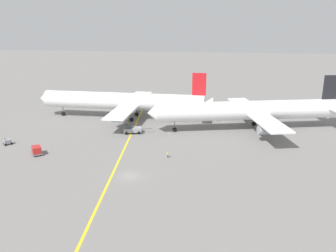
{
  "coord_description": "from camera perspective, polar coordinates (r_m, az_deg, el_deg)",
  "views": [
    {
      "loc": [
        16.7,
        -66.31,
        31.88
      ],
      "look_at": [
        5.34,
        24.4,
        4.0
      ],
      "focal_mm": 37.27,
      "sensor_mm": 36.0,
      "label": 1
    }
  ],
  "objects": [
    {
      "name": "gse_gpu_cart_small",
      "position": [
        102.26,
        -24.76,
        -2.36
      ],
      "size": [
        2.6,
        2.63,
        1.9
      ],
      "color": "gray",
      "rests_on": "ground"
    },
    {
      "name": "taxiway_stripe",
      "position": [
        85.38,
        -7.83,
        -5.13
      ],
      "size": [
        10.0,
        119.66,
        0.01
      ],
      "primitive_type": "cube",
      "rotation": [
        0.0,
        0.0,
        0.08
      ],
      "color": "yellow",
      "rests_on": "ground"
    },
    {
      "name": "gse_container_dolly_flat",
      "position": [
        91.78,
        -20.7,
        -3.73
      ],
      "size": [
        3.66,
        3.88,
        2.15
      ],
      "color": "slate",
      "rests_on": "ground"
    },
    {
      "name": "pushback_tug",
      "position": [
        102.66,
        -5.91,
        -0.51
      ],
      "size": [
        8.42,
        4.01,
        2.9
      ],
      "color": "gray",
      "rests_on": "ground"
    },
    {
      "name": "ground_crew_wing_walker_right",
      "position": [
        84.21,
        -0.03,
        -4.69
      ],
      "size": [
        0.36,
        0.5,
        1.58
      ],
      "color": "#2D3351",
      "rests_on": "ground"
    },
    {
      "name": "ground_plane",
      "position": [
        75.45,
        -6.4,
        -8.15
      ],
      "size": [
        600.0,
        600.0,
        0.0
      ],
      "primitive_type": "plane",
      "color": "slate"
    },
    {
      "name": "airliner_being_pushed",
      "position": [
        107.09,
        13.0,
        2.46
      ],
      "size": [
        59.4,
        40.29,
        16.11
      ],
      "color": "white",
      "rests_on": "ground"
    },
    {
      "name": "airliner_at_gate_left",
      "position": [
        117.34,
        -7.17,
        4.0
      ],
      "size": [
        59.62,
        40.13,
        15.91
      ],
      "color": "white",
      "rests_on": "ground"
    }
  ]
}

